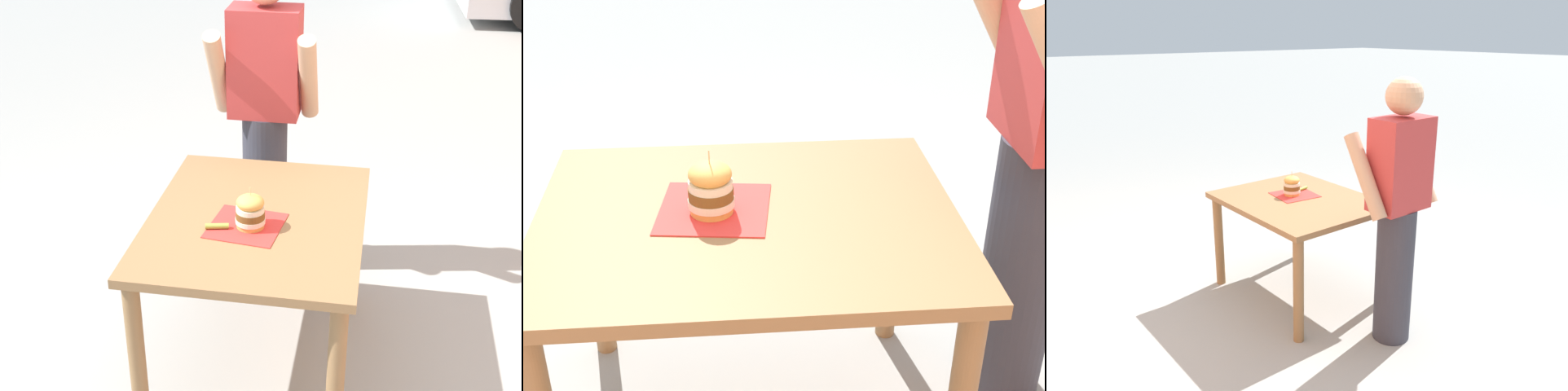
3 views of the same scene
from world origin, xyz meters
TOP-DOWN VIEW (x-y plane):
  - ground_plane at (0.00, 0.00)m, footprint 80.00×80.00m
  - patio_table at (0.00, 0.00)m, footprint 0.92×1.14m
  - serving_paper at (-0.03, -0.09)m, footprint 0.33×0.33m
  - sandwich at (-0.01, -0.09)m, footprint 0.13×0.13m
  - pickle_spear at (-0.14, -0.14)m, footprint 0.10×0.04m
  - diner_across_table at (-0.11, 0.85)m, footprint 0.55×0.35m

SIDE VIEW (x-z plane):
  - ground_plane at x=0.00m, z-range 0.00..0.00m
  - patio_table at x=0.00m, z-range 0.27..1.03m
  - serving_paper at x=-0.03m, z-range 0.76..0.77m
  - pickle_spear at x=-0.14m, z-range 0.77..0.79m
  - sandwich at x=-0.01m, z-range 0.75..0.93m
  - diner_across_table at x=-0.11m, z-range 0.04..1.73m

